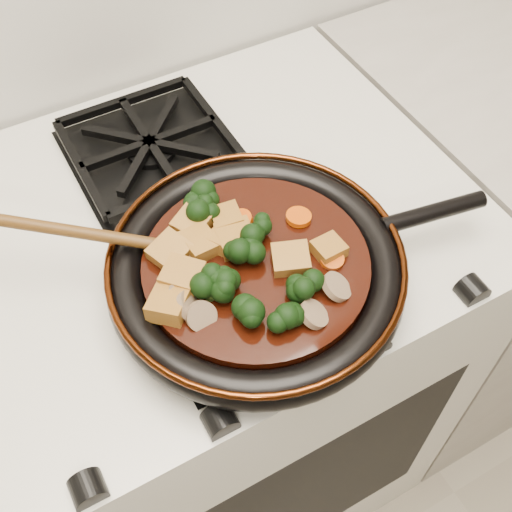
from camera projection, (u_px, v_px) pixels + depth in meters
stove at (211, 369)px, 1.23m from camera, size 0.76×0.60×0.90m
burner_grate_front at (241, 286)px, 0.79m from camera, size 0.23×0.23×0.03m
burner_grate_back at (150, 147)px, 0.94m from camera, size 0.23×0.23×0.03m
skillet at (258, 269)px, 0.77m from camera, size 0.48×0.36×0.05m
braising_sauce at (256, 267)px, 0.76m from camera, size 0.27×0.27×0.02m
tofu_cube_0 at (226, 241)px, 0.76m from camera, size 0.05×0.05×0.02m
tofu_cube_1 at (169, 304)px, 0.71m from camera, size 0.06×0.06×0.03m
tofu_cube_2 at (227, 219)px, 0.78m from camera, size 0.04×0.05×0.03m
tofu_cube_3 at (171, 253)px, 0.75m from camera, size 0.06×0.06×0.03m
tofu_cube_4 at (200, 244)px, 0.76m from camera, size 0.04×0.05×0.03m
tofu_cube_5 at (193, 223)px, 0.78m from camera, size 0.06×0.06×0.03m
tofu_cube_6 at (329, 249)px, 0.76m from camera, size 0.04×0.04×0.02m
tofu_cube_7 at (291, 260)px, 0.75m from camera, size 0.06×0.05×0.03m
tofu_cube_8 at (182, 276)px, 0.73m from camera, size 0.06×0.06×0.03m
tofu_cube_9 at (236, 239)px, 0.76m from camera, size 0.05×0.05×0.03m
broccoli_floret_0 at (201, 204)px, 0.80m from camera, size 0.09×0.08×0.06m
broccoli_floret_1 at (308, 286)px, 0.72m from camera, size 0.07×0.07×0.06m
broccoli_floret_2 at (209, 291)px, 0.71m from camera, size 0.08×0.09×0.07m
broccoli_floret_3 at (244, 249)px, 0.75m from camera, size 0.08×0.08×0.08m
broccoli_floret_4 at (252, 318)px, 0.70m from camera, size 0.09×0.09×0.06m
broccoli_floret_5 at (223, 285)px, 0.72m from camera, size 0.09×0.09×0.07m
broccoli_floret_6 at (206, 210)px, 0.79m from camera, size 0.09×0.08×0.07m
broccoli_floret_7 at (281, 315)px, 0.70m from camera, size 0.07×0.07×0.06m
broccoli_floret_8 at (253, 229)px, 0.77m from camera, size 0.07×0.07×0.07m
carrot_coin_0 at (234, 246)px, 0.76m from camera, size 0.03×0.03×0.02m
carrot_coin_1 at (241, 220)px, 0.79m from camera, size 0.03×0.03×0.02m
carrot_coin_2 at (171, 249)px, 0.76m from camera, size 0.03×0.03×0.02m
carrot_coin_3 at (299, 217)px, 0.79m from camera, size 0.03×0.03×0.01m
carrot_coin_4 at (332, 259)px, 0.75m from camera, size 0.03×0.03×0.01m
carrot_coin_5 at (292, 260)px, 0.75m from camera, size 0.03×0.03×0.01m
mushroom_slice_0 at (336, 287)px, 0.72m from camera, size 0.05×0.05×0.03m
mushroom_slice_1 at (179, 294)px, 0.72m from camera, size 0.04×0.04×0.03m
mushroom_slice_2 at (189, 306)px, 0.71m from camera, size 0.04×0.04×0.03m
mushroom_slice_3 at (201, 316)px, 0.70m from camera, size 0.04×0.03×0.03m
mushroom_slice_4 at (313, 314)px, 0.70m from camera, size 0.05×0.05×0.03m
wooden_spoon at (111, 237)px, 0.75m from camera, size 0.16×0.11×0.28m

